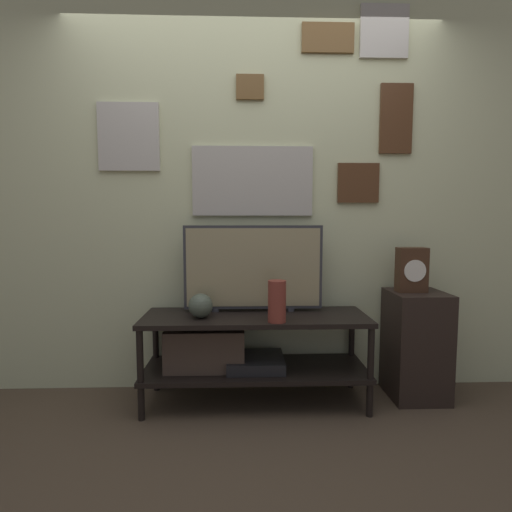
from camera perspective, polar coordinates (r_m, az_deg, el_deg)
ground_plane at (r=2.50m, az=0.14°, el=-22.86°), size 12.00×12.00×0.00m
wall_back at (r=2.77m, az=-0.21°, el=9.03°), size 6.40×0.08×2.70m
media_console at (r=2.61m, az=-2.89°, el=-12.94°), size 1.42×0.48×0.57m
television at (r=2.60m, az=-0.40°, el=-1.64°), size 0.90×0.05×0.57m
vase_round_glass at (r=2.50m, az=-7.92°, el=-7.04°), size 0.15×0.15×0.15m
vase_tall_ceramic at (r=2.37m, az=3.01°, el=-6.48°), size 0.11×0.11×0.25m
side_table at (r=2.90m, az=21.86°, el=-11.66°), size 0.35×0.37×0.71m
mantel_clock at (r=2.79m, az=21.35°, el=-1.85°), size 0.19×0.11×0.29m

